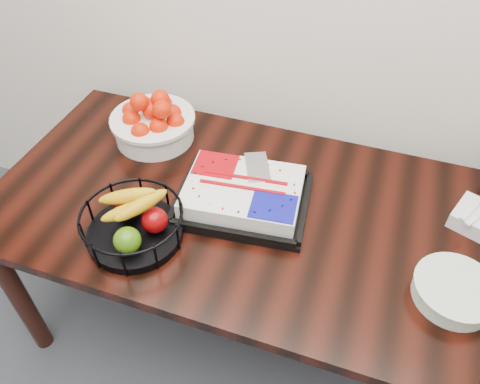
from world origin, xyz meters
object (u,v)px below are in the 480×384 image
(cake_tray, at_px, (243,194))
(plate_stack, at_px, (454,291))
(tangerine_bowl, at_px, (153,119))
(fruit_basket, at_px, (133,222))
(table, at_px, (256,225))

(cake_tray, xyz_separation_m, plate_stack, (0.67, -0.15, -0.01))
(tangerine_bowl, xyz_separation_m, fruit_basket, (0.17, -0.47, -0.02))
(table, height_order, plate_stack, plate_stack)
(cake_tray, height_order, plate_stack, cake_tray)
(table, bearing_deg, tangerine_bowl, 154.65)
(table, distance_m, tangerine_bowl, 0.57)
(cake_tray, distance_m, fruit_basket, 0.37)
(cake_tray, bearing_deg, table, -8.19)
(plate_stack, bearing_deg, tangerine_bowl, 161.15)
(table, relative_size, fruit_basket, 5.76)
(table, xyz_separation_m, tangerine_bowl, (-0.49, 0.23, 0.17))
(plate_stack, bearing_deg, fruit_basket, -174.17)
(fruit_basket, bearing_deg, plate_stack, 5.83)
(table, distance_m, fruit_basket, 0.43)
(table, bearing_deg, cake_tray, 171.81)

